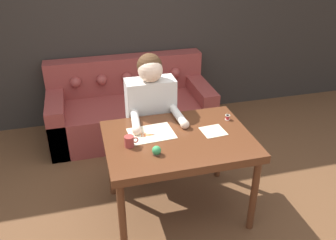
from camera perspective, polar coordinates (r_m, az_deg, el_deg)
ground_plane at (r=3.29m, az=1.10°, el=-15.80°), size 16.00×16.00×0.00m
wall_back at (r=4.53m, az=-6.26°, el=15.70°), size 8.00×0.06×2.60m
dining_table at (r=2.97m, az=1.65°, el=-4.13°), size 1.21×0.88×0.78m
couch at (r=4.44m, az=-6.04°, el=1.82°), size 1.94×0.90×0.89m
person at (r=3.42m, az=-2.71°, el=0.55°), size 0.50×0.62×1.32m
pattern_paper_main at (r=2.98m, az=-2.69°, el=-2.16°), size 0.39×0.31×0.00m
pattern_paper_offcut at (r=3.03m, az=7.26°, el=-1.79°), size 0.21×0.21×0.00m
scissors at (r=2.96m, az=-2.85°, el=-2.42°), size 0.24×0.11×0.01m
mug at (r=2.81m, az=-6.20°, el=-3.42°), size 0.11×0.08×0.09m
thread_spool at (r=3.23m, az=9.52°, el=0.42°), size 0.04×0.04×0.05m
pin_cushion at (r=2.70m, az=-1.85°, el=-4.95°), size 0.07×0.07×0.07m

